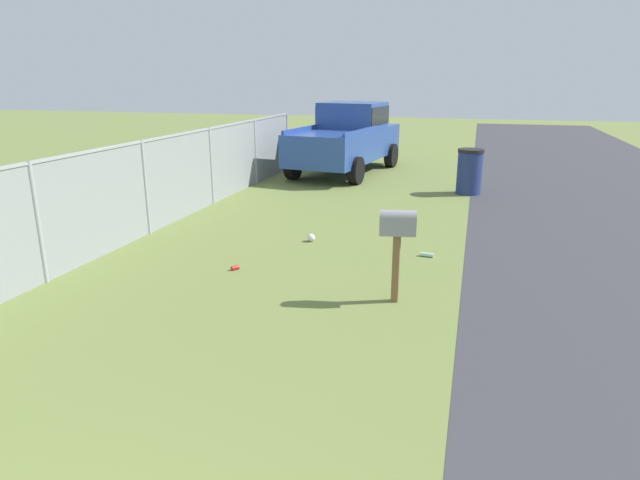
# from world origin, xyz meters

# --- Properties ---
(mailbox) EXTENTS (0.28, 0.49, 1.23)m
(mailbox) POSITION_xyz_m (6.04, -1.31, 0.98)
(mailbox) COLOR brown
(mailbox) RESTS_ON ground
(pickup_truck) EXTENTS (5.20, 2.75, 2.09)m
(pickup_truck) POSITION_xyz_m (15.85, 1.62, 1.10)
(pickup_truck) COLOR #284793
(pickup_truck) RESTS_ON ground
(trash_bin) EXTENTS (0.64, 0.64, 1.13)m
(trash_bin) POSITION_xyz_m (13.44, -2.09, 0.57)
(trash_bin) COLOR navy
(trash_bin) RESTS_ON ground
(fence_section) EXTENTS (15.97, 0.07, 1.75)m
(fence_section) POSITION_xyz_m (8.01, 3.62, 0.95)
(fence_section) COLOR #9EA3A8
(fence_section) RESTS_ON ground
(litter_can_midfield_b) EXTENTS (0.14, 0.12, 0.07)m
(litter_can_midfield_b) POSITION_xyz_m (6.59, 1.22, 0.03)
(litter_can_midfield_b) COLOR red
(litter_can_midfield_b) RESTS_ON ground
(litter_bag_far_scatter) EXTENTS (0.14, 0.14, 0.14)m
(litter_bag_far_scatter) POSITION_xyz_m (8.35, 0.53, 0.07)
(litter_bag_far_scatter) COLOR silver
(litter_bag_far_scatter) RESTS_ON ground
(litter_bottle_near_hydrant) EXTENTS (0.09, 0.23, 0.07)m
(litter_bottle_near_hydrant) POSITION_xyz_m (8.04, -1.55, 0.04)
(litter_bottle_near_hydrant) COLOR #B2D8BF
(litter_bottle_near_hydrant) RESTS_ON ground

